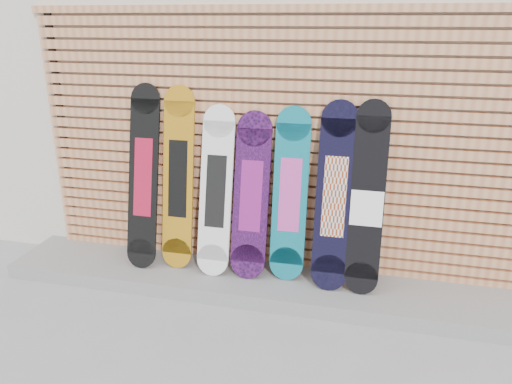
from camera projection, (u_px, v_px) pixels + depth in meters
ground at (268, 339)px, 3.61m from camera, size 80.00×80.00×0.00m
building at (370, 52)px, 6.11m from camera, size 12.00×5.00×3.60m
concrete_step at (268, 283)px, 4.25m from camera, size 4.60×0.70×0.12m
slat_wall at (277, 144)px, 4.13m from camera, size 4.26×0.08×2.29m
snowboard_0 at (143, 177)px, 4.28m from camera, size 0.26×0.38×1.56m
snowboard_1 at (178, 179)px, 4.26m from camera, size 0.27×0.30×1.56m
snowboard_2 at (216, 191)px, 4.17m from camera, size 0.28×0.37×1.41m
snowboard_3 at (251, 196)px, 4.12m from camera, size 0.30×0.35×1.37m
snowboard_4 at (290, 195)px, 4.07m from camera, size 0.28×0.29×1.42m
snowboard_5 at (334, 197)px, 3.94m from camera, size 0.30×0.37×1.49m
snowboard_6 at (367, 200)px, 3.88m from camera, size 0.26×0.37×1.50m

